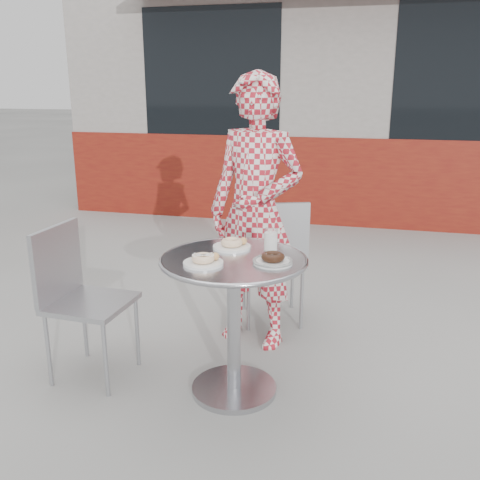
% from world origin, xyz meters
% --- Properties ---
extents(ground, '(60.00, 60.00, 0.00)m').
position_xyz_m(ground, '(0.00, 0.00, 0.00)').
color(ground, '#9D9B96').
rests_on(ground, ground).
extents(storefront, '(6.02, 4.55, 3.00)m').
position_xyz_m(storefront, '(-0.00, 5.56, 1.49)').
color(storefront, gray).
rests_on(storefront, ground).
extents(bistro_table, '(0.74, 0.74, 0.75)m').
position_xyz_m(bistro_table, '(0.01, -0.04, 0.56)').
color(bistro_table, silver).
rests_on(bistro_table, ground).
extents(chair_far, '(0.52, 0.52, 0.86)m').
position_xyz_m(chair_far, '(0.04, 0.90, 0.26)').
color(chair_far, '#A4A6AC').
rests_on(chair_far, ground).
extents(chair_left, '(0.43, 0.42, 0.84)m').
position_xyz_m(chair_left, '(-0.79, -0.06, 0.26)').
color(chair_left, '#A4A6AC').
rests_on(chair_left, ground).
extents(seated_person, '(0.68, 0.54, 1.64)m').
position_xyz_m(seated_person, '(-0.01, 0.58, 0.82)').
color(seated_person, '#A41925').
rests_on(seated_person, ground).
extents(plate_far, '(0.20, 0.20, 0.05)m').
position_xyz_m(plate_far, '(-0.03, 0.11, 0.76)').
color(plate_far, white).
rests_on(plate_far, bistro_table).
extents(plate_near, '(0.19, 0.19, 0.05)m').
position_xyz_m(plate_near, '(-0.10, -0.17, 0.76)').
color(plate_near, white).
rests_on(plate_near, bistro_table).
extents(plate_checker, '(0.19, 0.19, 0.05)m').
position_xyz_m(plate_checker, '(0.22, -0.08, 0.76)').
color(plate_checker, white).
rests_on(plate_checker, bistro_table).
extents(milk_cup, '(0.07, 0.07, 0.11)m').
position_xyz_m(milk_cup, '(0.17, 0.12, 0.80)').
color(milk_cup, white).
rests_on(milk_cup, bistro_table).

